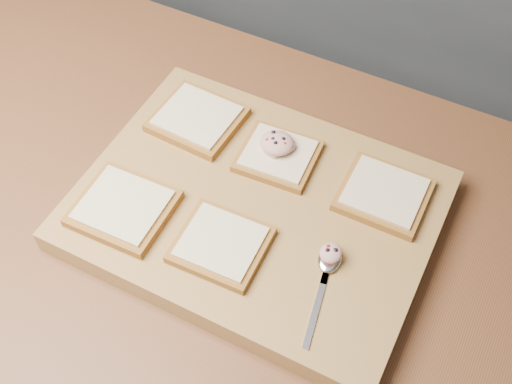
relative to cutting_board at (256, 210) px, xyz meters
The scene contains 10 objects.
island_counter 0.49m from the cutting_board, 167.28° to the right, with size 2.00×0.80×0.90m.
cutting_board is the anchor object (origin of this frame).
bread_far_left 0.18m from the cutting_board, 147.77° to the left, with size 0.14×0.12×0.02m.
bread_far_center 0.09m from the cutting_board, 94.77° to the left, with size 0.12×0.11×0.02m.
bread_far_right 0.19m from the cutting_board, 29.67° to the left, with size 0.12×0.11×0.02m.
bread_near_left 0.19m from the cutting_board, 148.17° to the right, with size 0.13×0.12×0.02m.
bread_near_center 0.09m from the cutting_board, 94.95° to the right, with size 0.12×0.11×0.02m.
tuna_salad_dollop 0.11m from the cutting_board, 97.73° to the left, with size 0.05×0.05×0.02m.
spoon 0.15m from the cutting_board, 21.24° to the right, with size 0.05×0.16×0.01m.
spoon_salad 0.14m from the cutting_board, 17.17° to the right, with size 0.03×0.03×0.02m.
Camera 1 is at (0.38, -0.45, 1.69)m, focal length 45.00 mm.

